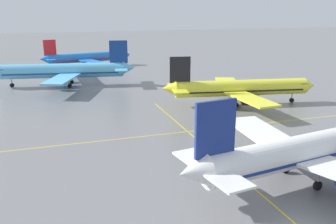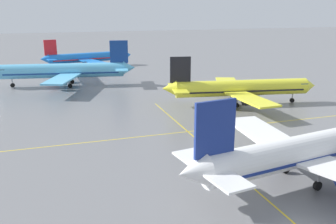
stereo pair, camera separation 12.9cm
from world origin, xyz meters
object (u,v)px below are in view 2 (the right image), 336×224
object	(u,v)px
airliner_front_gate	(312,149)
airliner_far_left_stand	(87,57)
airliner_third_row	(65,71)
airliner_second_row	(240,88)

from	to	relation	value
airliner_front_gate	airliner_far_left_stand	world-z (taller)	airliner_front_gate
airliner_far_left_stand	airliner_third_row	bearing A→B (deg)	-107.06
airliner_third_row	airliner_second_row	bearing A→B (deg)	-42.81
airliner_second_row	airliner_far_left_stand	xyz separation A→B (m)	(-25.85, 63.30, -0.22)
airliner_front_gate	airliner_far_left_stand	bearing A→B (deg)	99.43
airliner_front_gate	airliner_far_left_stand	distance (m)	100.27
airliner_second_row	airliner_far_left_stand	world-z (taller)	airliner_second_row
airliner_third_row	airliner_far_left_stand	bearing A→B (deg)	72.94
airliner_third_row	airliner_far_left_stand	distance (m)	32.07
airliner_second_row	airliner_third_row	xyz separation A→B (m)	(-35.26, 32.66, 0.42)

